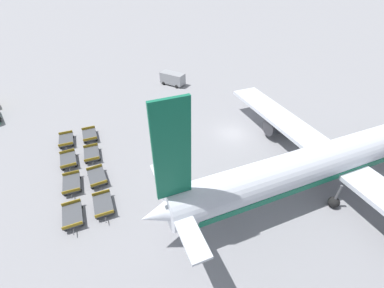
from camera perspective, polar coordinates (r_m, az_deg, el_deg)
ground_plane at (r=35.06m, az=9.01°, el=2.30°), size 500.00×500.00×0.00m
airplane at (r=29.94m, az=31.19°, el=-2.00°), size 35.79×42.63×13.07m
service_van at (r=48.49m, az=-4.34°, el=14.34°), size 4.75×4.04×2.19m
baggage_dolly_row_near_col_a at (r=36.31m, az=-26.17°, el=0.80°), size 3.61×1.96×0.92m
baggage_dolly_row_near_col_b at (r=32.75m, az=-25.79°, el=-3.21°), size 3.58×1.85×0.92m
baggage_dolly_row_near_col_c at (r=29.48m, az=-25.19°, el=-7.97°), size 3.61×1.97×0.92m
baggage_dolly_row_near_col_d at (r=26.42m, az=-25.03°, el=-14.19°), size 3.60×1.91×0.92m
baggage_dolly_row_mid_a_col_a at (r=36.07m, az=-21.79°, el=1.86°), size 3.60×1.92×0.92m
baggage_dolly_row_mid_a_col_b at (r=32.60m, az=-21.40°, el=-2.06°), size 3.62×1.98×0.92m
baggage_dolly_row_mid_a_col_c at (r=29.22m, az=-20.34°, el=-6.88°), size 3.55×1.79×0.92m
baggage_dolly_row_mid_a_col_d at (r=26.25m, az=-19.14°, el=-12.64°), size 3.60×1.93×0.92m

